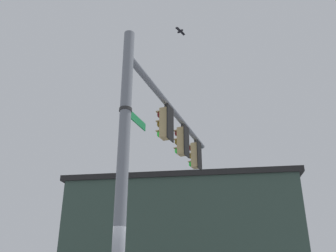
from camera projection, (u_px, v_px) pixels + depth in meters
The scene contains 9 objects.
signal_pole at pixel (123, 167), 8.43m from camera, with size 0.29×0.29×7.71m, color slate.
mast_arm at pixel (175, 113), 12.96m from camera, with size 0.21×0.21×7.66m, color slate.
traffic_light_nearest_pole at pixel (165, 124), 11.82m from camera, with size 0.54×0.49×1.31m.
traffic_light_mid_inner at pixel (182, 141), 13.37m from camera, with size 0.54×0.49×1.31m.
traffic_light_mid_outer at pixel (195, 155), 14.92m from camera, with size 0.54×0.49×1.31m.
street_name_sign at pixel (131, 115), 9.30m from camera, with size 1.39×0.33×0.22m.
bird_flying at pixel (180, 31), 11.81m from camera, with size 0.42×0.26×0.10m.
storefront_building at pixel (183, 241), 19.71m from camera, with size 8.80×13.61×6.57m.
tree_by_storefront at pixel (155, 217), 21.81m from camera, with size 2.89×2.89×6.39m.
Camera 1 is at (-7.09, -4.14, 1.46)m, focal length 38.31 mm.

